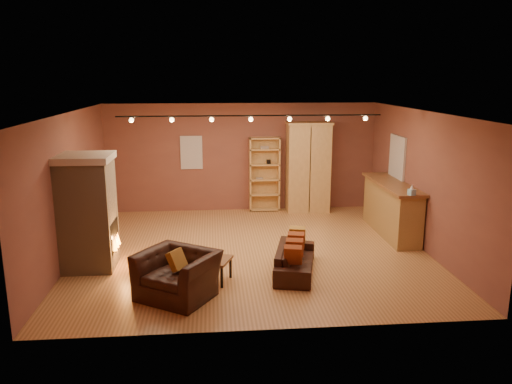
{
  "coord_description": "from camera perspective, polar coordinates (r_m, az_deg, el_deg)",
  "views": [
    {
      "loc": [
        -0.77,
        -9.59,
        3.49
      ],
      "look_at": [
        0.1,
        0.2,
        1.18
      ],
      "focal_mm": 35.0,
      "sensor_mm": 36.0,
      "label": 1
    }
  ],
  "objects": [
    {
      "name": "armchair",
      "position": [
        8.13,
        -9.0,
        -8.49
      ],
      "size": [
        1.38,
        1.25,
        1.01
      ],
      "rotation": [
        0.0,
        0.0,
        -0.57
      ],
      "color": "black",
      "rests_on": "floor"
    },
    {
      "name": "coffee_table",
      "position": [
        8.71,
        -4.86,
        -7.97
      ],
      "size": [
        0.7,
        0.7,
        0.41
      ],
      "rotation": [
        0.0,
        0.0,
        -0.37
      ],
      "color": "brown",
      "rests_on": "floor"
    },
    {
      "name": "track_rail",
      "position": [
        9.86,
        -0.59,
        8.51
      ],
      "size": [
        5.2,
        0.09,
        0.13
      ],
      "color": "black",
      "rests_on": "ceiling"
    },
    {
      "name": "right_window",
      "position": [
        11.93,
        15.84,
        3.82
      ],
      "size": [
        0.05,
        0.9,
        1.0
      ],
      "primitive_type": "cube",
      "color": "beige",
      "rests_on": "right_wall"
    },
    {
      "name": "tissue_box",
      "position": [
        10.32,
        17.38,
        0.14
      ],
      "size": [
        0.15,
        0.15,
        0.22
      ],
      "rotation": [
        0.0,
        0.0,
        0.31
      ],
      "color": "#89C0DB",
      "rests_on": "bar_counter"
    },
    {
      "name": "back_window",
      "position": [
        12.98,
        -7.39,
        4.49
      ],
      "size": [
        0.56,
        0.04,
        0.86
      ],
      "primitive_type": "cube",
      "color": "beige",
      "rests_on": "back_wall"
    },
    {
      "name": "armoire",
      "position": [
        13.0,
        5.96,
        2.86
      ],
      "size": [
        1.15,
        0.65,
        2.34
      ],
      "color": "tan",
      "rests_on": "floor"
    },
    {
      "name": "loveseat",
      "position": [
        9.09,
        4.5,
        -7.11
      ],
      "size": [
        0.85,
        1.71,
        0.71
      ],
      "rotation": [
        0.0,
        0.0,
        1.34
      ],
      "color": "black",
      "rests_on": "floor"
    },
    {
      "name": "fireplace",
      "position": [
        9.59,
        -18.62,
        -2.18
      ],
      "size": [
        1.01,
        0.98,
        2.12
      ],
      "color": "tan",
      "rests_on": "floor"
    },
    {
      "name": "floor",
      "position": [
        10.24,
        -0.47,
        -6.73
      ],
      "size": [
        7.0,
        7.0,
        0.0
      ],
      "primitive_type": "plane",
      "color": "#A26A39",
      "rests_on": "ground"
    },
    {
      "name": "left_wall",
      "position": [
        10.19,
        -20.5,
        0.52
      ],
      "size": [
        0.02,
        6.5,
        2.8
      ],
      "primitive_type": "cube",
      "color": "brown",
      "rests_on": "floor"
    },
    {
      "name": "bookcase",
      "position": [
        13.05,
        0.95,
        2.14
      ],
      "size": [
        0.79,
        0.31,
        1.94
      ],
      "color": "tan",
      "rests_on": "floor"
    },
    {
      "name": "bar_counter",
      "position": [
        11.55,
        15.21,
        -1.79
      ],
      "size": [
        0.65,
        2.46,
        1.18
      ],
      "color": "#A7854D",
      "rests_on": "floor"
    },
    {
      "name": "back_wall",
      "position": [
        13.04,
        -1.64,
        3.97
      ],
      "size": [
        7.0,
        0.02,
        2.8
      ],
      "primitive_type": "cube",
      "color": "brown",
      "rests_on": "floor"
    },
    {
      "name": "ceiling",
      "position": [
        9.65,
        -0.5,
        9.1
      ],
      "size": [
        7.0,
        7.0,
        0.0
      ],
      "primitive_type": "plane",
      "rotation": [
        3.14,
        0.0,
        0.0
      ],
      "color": "brown",
      "rests_on": "back_wall"
    },
    {
      "name": "right_wall",
      "position": [
        10.71,
        18.53,
        1.25
      ],
      "size": [
        0.02,
        6.5,
        2.8
      ],
      "primitive_type": "cube",
      "color": "brown",
      "rests_on": "floor"
    }
  ]
}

